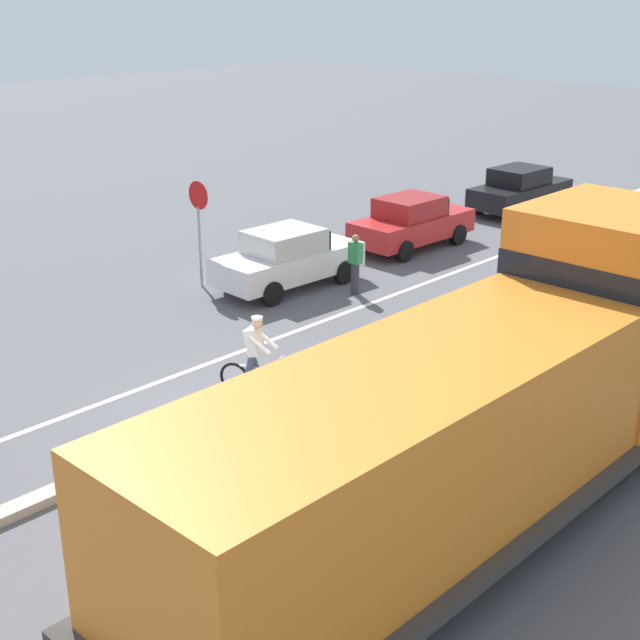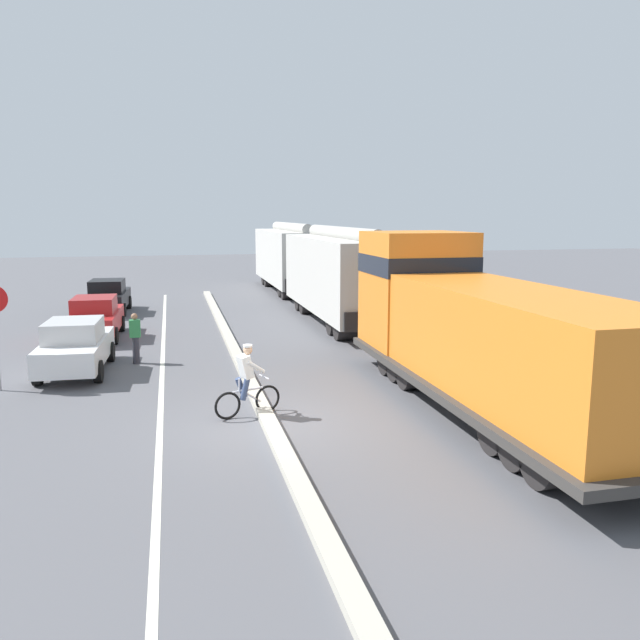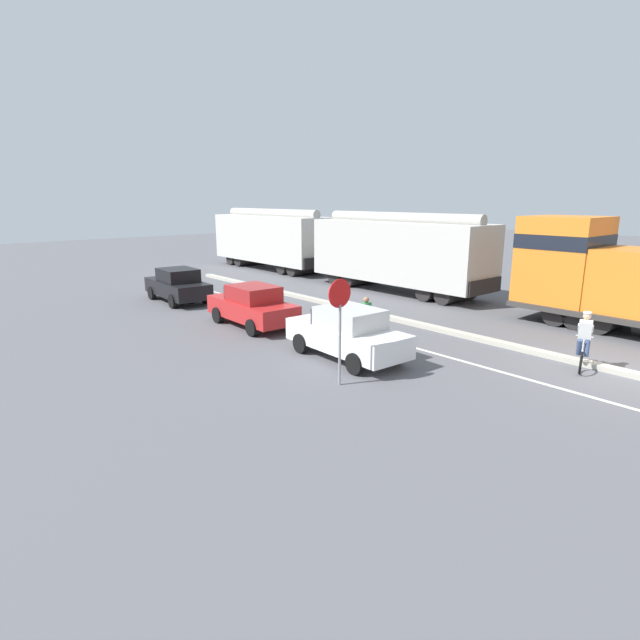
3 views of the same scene
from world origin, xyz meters
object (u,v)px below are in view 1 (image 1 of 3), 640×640
Objects in this scene: pedestrian_by_cars at (355,263)px; parked_car_red at (412,222)px; parked_car_white at (288,258)px; locomotive at (491,407)px; parked_car_black at (520,190)px; cyclist at (256,360)px; stop_sign at (199,213)px.

parked_car_red is at bearing 110.51° from pedestrian_by_cars.
parked_car_white is 1.88m from pedestrian_by_cars.
parked_car_black is (-10.16, 17.26, -0.98)m from locomotive.
parked_car_black is 11.03m from pedestrian_by_cars.
parked_car_white is at bearing -153.66° from pedestrian_by_cars.
locomotive reaches higher than parked_car_white.
parked_car_red is at bearing -89.04° from parked_car_black.
parked_car_black is 2.49× the size of cyclist.
parked_car_red is 0.99× the size of parked_car_black.
parked_car_red is at bearing 90.04° from parked_car_white.
locomotive is 20.05m from parked_car_black.
stop_sign is (-1.76, -1.54, 1.21)m from parked_car_white.
pedestrian_by_cars is (1.68, 0.83, 0.03)m from parked_car_white.
stop_sign reaches higher than pedestrian_by_cars.
cyclist is at bearing -30.60° from stop_sign.
parked_car_white is 5.35m from parked_car_red.
parked_car_white and pedestrian_by_cars have the same top height.
parked_car_red is at bearing 75.70° from stop_sign.
locomotive is 4.03× the size of stop_sign.
stop_sign is at bearing 149.40° from cyclist.
stop_sign reaches higher than parked_car_red.
stop_sign is at bearing -138.85° from parked_car_white.
parked_car_white is 1.00× the size of parked_car_black.
parked_car_white is 1.48× the size of stop_sign.
stop_sign is (-11.81, 4.00, 0.23)m from locomotive.
locomotive is 2.72× the size of parked_car_black.
parked_car_red is 7.20m from stop_sign.
locomotive is 2.74× the size of parked_car_red.
parked_car_white is (-10.05, 5.54, -0.98)m from locomotive.
parked_car_black is at bearing 90.54° from parked_car_white.
parked_car_black and pedestrian_by_cars have the same top height.
cyclist is (4.50, -5.24, 0.00)m from parked_car_white.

